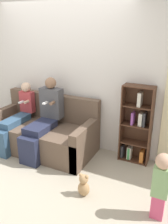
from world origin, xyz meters
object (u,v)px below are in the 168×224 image
object	(u,v)px
child_seated	(17,117)
bookshelf	(137,127)
toddler_standing	(161,183)
adult_seated	(44,117)
teddy_bear	(84,185)
couch	(43,133)

from	to	relation	value
child_seated	bookshelf	distance (m)	2.09
child_seated	toddler_standing	size ratio (longest dim) A/B	1.34
adult_seated	bookshelf	xyz separation A→B (m)	(1.47, 0.45, -0.06)
adult_seated	bookshelf	size ratio (longest dim) A/B	1.01
adult_seated	bookshelf	world-z (taller)	adult_seated
adult_seated	toddler_standing	xyz separation A→B (m)	(2.04, -0.68, -0.18)
toddler_standing	teddy_bear	bearing A→B (deg)	-177.60
bookshelf	child_seated	bearing A→B (deg)	-166.38
adult_seated	teddy_bear	size ratio (longest dim) A/B	3.95
toddler_standing	bookshelf	bearing A→B (deg)	116.86
toddler_standing	couch	bearing A→B (deg)	160.14
couch	adult_seated	distance (m)	0.38
teddy_bear	child_seated	bearing A→B (deg)	157.91
couch	toddler_standing	xyz separation A→B (m)	(2.14, -0.77, 0.18)
couch	child_seated	world-z (taller)	child_seated
child_seated	toddler_standing	bearing A→B (deg)	-13.75
bookshelf	teddy_bear	xyz separation A→B (m)	(-0.37, -1.17, -0.44)
bookshelf	teddy_bear	world-z (taller)	bookshelf
toddler_standing	teddy_bear	xyz separation A→B (m)	(-0.94, -0.04, -0.33)
toddler_standing	bookshelf	size ratio (longest dim) A/B	0.67
adult_seated	child_seated	xyz separation A→B (m)	(-0.56, -0.05, -0.08)
couch	child_seated	distance (m)	0.55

